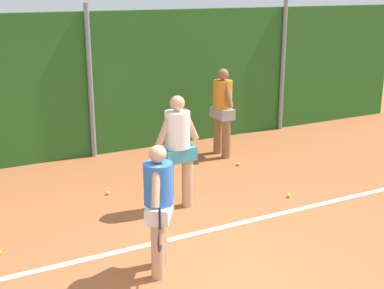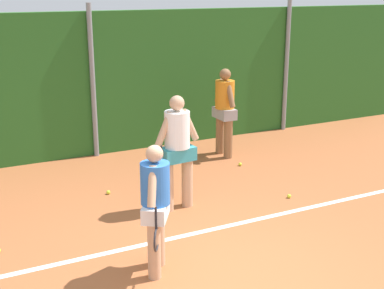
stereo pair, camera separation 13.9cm
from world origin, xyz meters
name	(u,v)px [view 1 (the left image)]	position (x,y,z in m)	size (l,w,h in m)	color
ground_plane	(173,228)	(0.00, 1.63, 0.00)	(24.86, 24.86, 0.00)	#A85B33
hedge_fence_backdrop	(88,85)	(0.00, 5.56, 1.44)	(16.16, 0.25, 2.88)	#286023
fence_post_center	(90,83)	(0.00, 5.39, 1.52)	(0.10, 0.10, 3.04)	gray
fence_post_right	(283,66)	(4.66, 5.39, 1.52)	(0.10, 0.10, 3.04)	gray
court_baseline_paint	(182,237)	(0.00, 1.32, 0.00)	(11.81, 0.10, 0.01)	white
player_foreground_near	(159,203)	(-0.64, 0.63, 0.90)	(0.48, 0.69, 1.61)	tan
player_midcourt	(177,147)	(0.38, 2.24, 1.01)	(0.82, 0.38, 1.80)	tan
player_backcourt_far	(222,107)	(2.35, 4.25, 1.01)	(0.38, 0.75, 1.79)	#8C603D
tennis_ball_0	(238,164)	(2.31, 3.53, 0.03)	(0.07, 0.07, 0.07)	#CCDB33
tennis_ball_1	(289,195)	(2.19, 1.79, 0.03)	(0.07, 0.07, 0.07)	#CCDB33
tennis_ball_4	(108,193)	(-0.43, 3.27, 0.03)	(0.07, 0.07, 0.07)	#CCDB33
tennis_ball_6	(146,179)	(0.40, 3.57, 0.03)	(0.07, 0.07, 0.07)	#CCDB33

